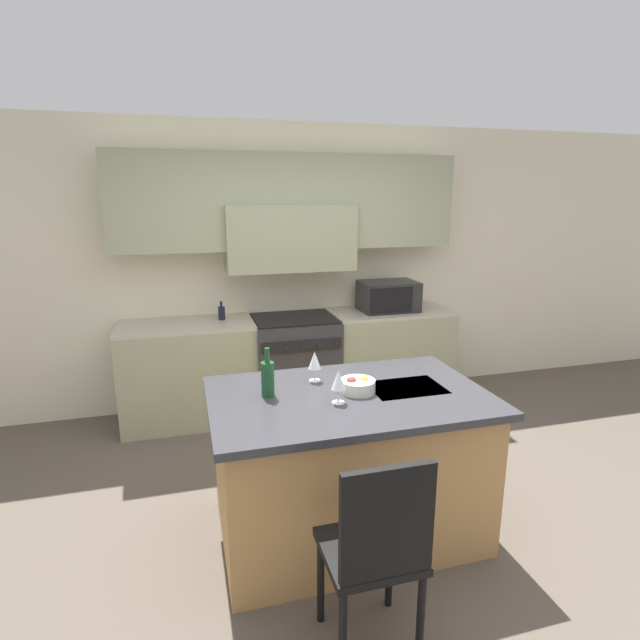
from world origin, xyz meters
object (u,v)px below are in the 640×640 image
(island_chair, at_px, (377,547))
(oil_bottle_on_counter, at_px, (222,313))
(microwave, at_px, (388,296))
(range_stove, at_px, (294,364))
(wine_bottle, at_px, (268,378))
(fruit_bowl, at_px, (358,385))
(wine_glass_near, at_px, (338,381))
(wine_glass_far, at_px, (315,361))

(island_chair, xyz_separation_m, oil_bottle_on_counter, (-0.40, 2.81, 0.42))
(microwave, xyz_separation_m, island_chair, (-1.21, -2.75, -0.50))
(range_stove, bearing_deg, wine_bottle, -107.17)
(oil_bottle_on_counter, bearing_deg, fruit_bowl, -72.02)
(microwave, relative_size, oil_bottle_on_counter, 3.20)
(island_chair, height_order, wine_bottle, wine_bottle)
(fruit_bowl, xyz_separation_m, oil_bottle_on_counter, (-0.63, 1.93, 0.04))
(island_chair, bearing_deg, microwave, 66.29)
(island_chair, bearing_deg, oil_bottle_on_counter, 98.21)
(wine_glass_near, distance_m, fruit_bowl, 0.22)
(range_stove, bearing_deg, fruit_bowl, -90.95)
(wine_bottle, relative_size, wine_glass_far, 1.50)
(wine_glass_far, relative_size, fruit_bowl, 0.92)
(microwave, relative_size, fruit_bowl, 2.65)
(microwave, bearing_deg, wine_bottle, -130.07)
(microwave, relative_size, wine_glass_near, 2.88)
(island_chair, distance_m, wine_glass_near, 0.89)
(range_stove, height_order, fruit_bowl, fruit_bowl)
(island_chair, height_order, wine_glass_near, wine_glass_near)
(wine_glass_near, bearing_deg, microwave, 60.17)
(range_stove, xyz_separation_m, wine_bottle, (-0.55, -1.77, 0.56))
(wine_glass_near, height_order, fruit_bowl, wine_glass_near)
(microwave, distance_m, fruit_bowl, 2.12)
(range_stove, height_order, wine_bottle, wine_bottle)
(range_stove, height_order, wine_glass_far, wine_glass_far)
(oil_bottle_on_counter, bearing_deg, wine_glass_near, -77.18)
(microwave, distance_m, wine_bottle, 2.33)
(wine_bottle, height_order, wine_glass_far, wine_bottle)
(fruit_bowl, bearing_deg, oil_bottle_on_counter, 107.98)
(fruit_bowl, height_order, oil_bottle_on_counter, oil_bottle_on_counter)
(wine_bottle, bearing_deg, microwave, 49.93)
(range_stove, bearing_deg, microwave, 1.12)
(wine_glass_near, bearing_deg, fruit_bowl, 38.48)
(wine_glass_far, bearing_deg, wine_glass_near, -83.96)
(island_chair, distance_m, wine_glass_far, 1.21)
(wine_glass_near, distance_m, oil_bottle_on_counter, 2.11)
(microwave, bearing_deg, wine_glass_far, -125.94)
(wine_bottle, bearing_deg, fruit_bowl, -9.40)
(wine_bottle, relative_size, fruit_bowl, 1.38)
(microwave, relative_size, wine_glass_far, 2.88)
(range_stove, distance_m, microwave, 1.13)
(wine_glass_far, bearing_deg, wine_bottle, -154.33)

